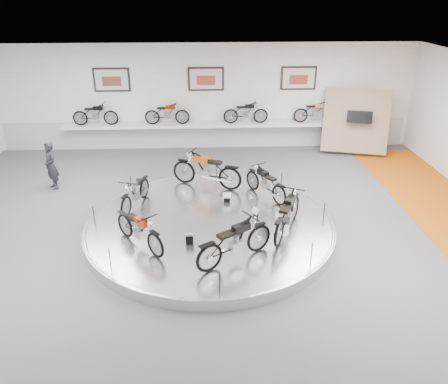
{
  "coord_description": "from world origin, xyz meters",
  "views": [
    {
      "loc": [
        -0.1,
        -9.63,
        5.79
      ],
      "look_at": [
        0.38,
        0.6,
        0.99
      ],
      "focal_mm": 35.0,
      "sensor_mm": 36.0,
      "label": 1
    }
  ],
  "objects_px": {
    "display_platform": "(210,226)",
    "visitor": "(51,166)",
    "shelf": "(207,125)",
    "bike_c": "(135,192)",
    "bike_e": "(235,241)",
    "bike_a": "(266,183)",
    "bike_d": "(139,229)",
    "bike_f": "(287,214)",
    "bike_b": "(207,169)"
  },
  "relations": [
    {
      "from": "bike_d",
      "to": "bike_e",
      "type": "relative_size",
      "value": 0.91
    },
    {
      "from": "display_platform",
      "to": "visitor",
      "type": "height_order",
      "value": "visitor"
    },
    {
      "from": "bike_a",
      "to": "bike_f",
      "type": "bearing_deg",
      "value": 156.8
    },
    {
      "from": "bike_d",
      "to": "visitor",
      "type": "relative_size",
      "value": 1.01
    },
    {
      "from": "shelf",
      "to": "visitor",
      "type": "relative_size",
      "value": 7.14
    },
    {
      "from": "display_platform",
      "to": "bike_a",
      "type": "height_order",
      "value": "bike_a"
    },
    {
      "from": "bike_b",
      "to": "visitor",
      "type": "distance_m",
      "value": 4.9
    },
    {
      "from": "bike_d",
      "to": "bike_a",
      "type": "bearing_deg",
      "value": 86.42
    },
    {
      "from": "display_platform",
      "to": "visitor",
      "type": "distance_m",
      "value": 5.75
    },
    {
      "from": "bike_a",
      "to": "bike_c",
      "type": "bearing_deg",
      "value": 66.55
    },
    {
      "from": "bike_c",
      "to": "display_platform",
      "type": "bearing_deg",
      "value": 81.88
    },
    {
      "from": "bike_b",
      "to": "bike_c",
      "type": "bearing_deg",
      "value": 56.18
    },
    {
      "from": "shelf",
      "to": "bike_a",
      "type": "height_order",
      "value": "bike_a"
    },
    {
      "from": "display_platform",
      "to": "bike_a",
      "type": "distance_m",
      "value": 2.21
    },
    {
      "from": "bike_b",
      "to": "visitor",
      "type": "xyz_separation_m",
      "value": [
        -4.84,
        0.75,
        -0.08
      ]
    },
    {
      "from": "shelf",
      "to": "bike_c",
      "type": "bearing_deg",
      "value": -110.26
    },
    {
      "from": "bike_e",
      "to": "bike_a",
      "type": "bearing_deg",
      "value": 37.64
    },
    {
      "from": "shelf",
      "to": "bike_b",
      "type": "bearing_deg",
      "value": -90.79
    },
    {
      "from": "bike_c",
      "to": "bike_e",
      "type": "bearing_deg",
      "value": 59.16
    },
    {
      "from": "bike_c",
      "to": "visitor",
      "type": "distance_m",
      "value": 3.52
    },
    {
      "from": "bike_a",
      "to": "bike_f",
      "type": "height_order",
      "value": "bike_f"
    },
    {
      "from": "bike_b",
      "to": "bike_d",
      "type": "bearing_deg",
      "value": 87.56
    },
    {
      "from": "shelf",
      "to": "bike_c",
      "type": "height_order",
      "value": "bike_c"
    },
    {
      "from": "shelf",
      "to": "bike_b",
      "type": "height_order",
      "value": "bike_b"
    },
    {
      "from": "display_platform",
      "to": "bike_e",
      "type": "bearing_deg",
      "value": -74.18
    },
    {
      "from": "shelf",
      "to": "bike_c",
      "type": "xyz_separation_m",
      "value": [
        -2.02,
        -5.48,
        -0.26
      ]
    },
    {
      "from": "display_platform",
      "to": "shelf",
      "type": "relative_size",
      "value": 0.58
    },
    {
      "from": "bike_b",
      "to": "bike_e",
      "type": "bearing_deg",
      "value": 121.13
    },
    {
      "from": "display_platform",
      "to": "bike_a",
      "type": "relative_size",
      "value": 4.17
    },
    {
      "from": "bike_c",
      "to": "visitor",
      "type": "relative_size",
      "value": 0.98
    },
    {
      "from": "display_platform",
      "to": "visitor",
      "type": "relative_size",
      "value": 4.15
    },
    {
      "from": "bike_b",
      "to": "visitor",
      "type": "relative_size",
      "value": 1.22
    },
    {
      "from": "display_platform",
      "to": "shelf",
      "type": "height_order",
      "value": "shelf"
    },
    {
      "from": "bike_b",
      "to": "bike_e",
      "type": "relative_size",
      "value": 1.1
    },
    {
      "from": "bike_d",
      "to": "bike_e",
      "type": "height_order",
      "value": "bike_e"
    },
    {
      "from": "bike_b",
      "to": "bike_a",
      "type": "bearing_deg",
      "value": 176.74
    },
    {
      "from": "display_platform",
      "to": "bike_e",
      "type": "height_order",
      "value": "bike_e"
    },
    {
      "from": "bike_f",
      "to": "visitor",
      "type": "bearing_deg",
      "value": 88.01
    },
    {
      "from": "bike_e",
      "to": "bike_f",
      "type": "xyz_separation_m",
      "value": [
        1.36,
        1.19,
        0.01
      ]
    },
    {
      "from": "bike_b",
      "to": "bike_d",
      "type": "distance_m",
      "value": 3.69
    },
    {
      "from": "display_platform",
      "to": "bike_d",
      "type": "xyz_separation_m",
      "value": [
        -1.64,
        -1.13,
        0.61
      ]
    },
    {
      "from": "shelf",
      "to": "bike_a",
      "type": "xyz_separation_m",
      "value": [
        1.62,
        -5.02,
        -0.25
      ]
    },
    {
      "from": "bike_c",
      "to": "bike_e",
      "type": "relative_size",
      "value": 0.88
    },
    {
      "from": "bike_c",
      "to": "bike_f",
      "type": "height_order",
      "value": "bike_f"
    },
    {
      "from": "shelf",
      "to": "bike_e",
      "type": "height_order",
      "value": "bike_e"
    },
    {
      "from": "bike_b",
      "to": "bike_f",
      "type": "bearing_deg",
      "value": 147.29
    },
    {
      "from": "shelf",
      "to": "bike_a",
      "type": "relative_size",
      "value": 7.16
    },
    {
      "from": "bike_d",
      "to": "visitor",
      "type": "bearing_deg",
      "value": 177.46
    },
    {
      "from": "display_platform",
      "to": "bike_b",
      "type": "height_order",
      "value": "bike_b"
    },
    {
      "from": "bike_b",
      "to": "visitor",
      "type": "bearing_deg",
      "value": 14.22
    }
  ]
}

